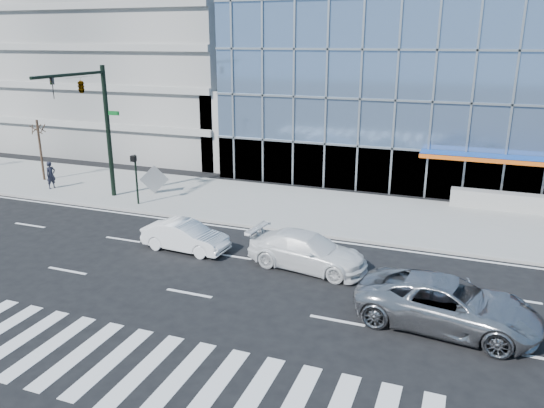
{
  "coord_description": "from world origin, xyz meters",
  "views": [
    {
      "loc": [
        9.78,
        -20.55,
        9.63
      ],
      "look_at": [
        0.85,
        3.0,
        1.75
      ],
      "focal_mm": 35.0,
      "sensor_mm": 36.0,
      "label": 1
    }
  ],
  "objects_px": {
    "street_tree_near": "(38,128)",
    "white_sedan": "(185,236)",
    "ped_signal_post": "(135,172)",
    "silver_suv": "(447,304)",
    "white_suv": "(307,251)",
    "pedestrian": "(51,175)",
    "traffic_signal": "(89,102)",
    "tilted_panel": "(154,179)"
  },
  "relations": [
    {
      "from": "tilted_panel",
      "to": "white_sedan",
      "type": "bearing_deg",
      "value": -83.12
    },
    {
      "from": "silver_suv",
      "to": "pedestrian",
      "type": "bearing_deg",
      "value": 76.73
    },
    {
      "from": "ped_signal_post",
      "to": "pedestrian",
      "type": "distance_m",
      "value": 7.48
    },
    {
      "from": "white_suv",
      "to": "tilted_panel",
      "type": "relative_size",
      "value": 4.11
    },
    {
      "from": "silver_suv",
      "to": "white_sedan",
      "type": "height_order",
      "value": "silver_suv"
    },
    {
      "from": "street_tree_near",
      "to": "white_sedan",
      "type": "distance_m",
      "value": 17.63
    },
    {
      "from": "traffic_signal",
      "to": "white_sedan",
      "type": "distance_m",
      "value": 11.21
    },
    {
      "from": "street_tree_near",
      "to": "white_sedan",
      "type": "xyz_separation_m",
      "value": [
        15.62,
        -7.56,
        -3.09
      ]
    },
    {
      "from": "tilted_panel",
      "to": "white_suv",
      "type": "bearing_deg",
      "value": -64.53
    },
    {
      "from": "silver_suv",
      "to": "white_suv",
      "type": "height_order",
      "value": "silver_suv"
    },
    {
      "from": "silver_suv",
      "to": "white_suv",
      "type": "relative_size",
      "value": 1.16
    },
    {
      "from": "silver_suv",
      "to": "tilted_panel",
      "type": "distance_m",
      "value": 21.11
    },
    {
      "from": "white_suv",
      "to": "pedestrian",
      "type": "distance_m",
      "value": 20.33
    },
    {
      "from": "traffic_signal",
      "to": "street_tree_near",
      "type": "distance_m",
      "value": 7.96
    },
    {
      "from": "white_suv",
      "to": "white_sedan",
      "type": "relative_size",
      "value": 1.27
    },
    {
      "from": "white_sedan",
      "to": "pedestrian",
      "type": "height_order",
      "value": "pedestrian"
    },
    {
      "from": "traffic_signal",
      "to": "pedestrian",
      "type": "bearing_deg",
      "value": 164.47
    },
    {
      "from": "traffic_signal",
      "to": "white_suv",
      "type": "xyz_separation_m",
      "value": [
        14.62,
        -4.53,
        -5.39
      ]
    },
    {
      "from": "ped_signal_post",
      "to": "silver_suv",
      "type": "bearing_deg",
      "value": -23.7
    },
    {
      "from": "traffic_signal",
      "to": "silver_suv",
      "type": "relative_size",
      "value": 1.29
    },
    {
      "from": "traffic_signal",
      "to": "silver_suv",
      "type": "height_order",
      "value": "traffic_signal"
    },
    {
      "from": "street_tree_near",
      "to": "white_suv",
      "type": "bearing_deg",
      "value": -19.04
    },
    {
      "from": "ped_signal_post",
      "to": "street_tree_near",
      "type": "xyz_separation_m",
      "value": [
        -9.5,
        2.56,
        1.64
      ]
    },
    {
      "from": "street_tree_near",
      "to": "pedestrian",
      "type": "distance_m",
      "value": 3.83
    },
    {
      "from": "pedestrian",
      "to": "tilted_panel",
      "type": "height_order",
      "value": "tilted_panel"
    },
    {
      "from": "white_sedan",
      "to": "tilted_panel",
      "type": "height_order",
      "value": "tilted_panel"
    },
    {
      "from": "street_tree_near",
      "to": "silver_suv",
      "type": "relative_size",
      "value": 0.68
    },
    {
      "from": "ped_signal_post",
      "to": "silver_suv",
      "type": "height_order",
      "value": "ped_signal_post"
    },
    {
      "from": "ped_signal_post",
      "to": "silver_suv",
      "type": "distance_m",
      "value": 19.83
    },
    {
      "from": "traffic_signal",
      "to": "tilted_panel",
      "type": "distance_m",
      "value": 6.18
    },
    {
      "from": "white_suv",
      "to": "pedestrian",
      "type": "bearing_deg",
      "value": 80.68
    },
    {
      "from": "ped_signal_post",
      "to": "white_sedan",
      "type": "xyz_separation_m",
      "value": [
        6.12,
        -5.01,
        -1.45
      ]
    },
    {
      "from": "pedestrian",
      "to": "tilted_panel",
      "type": "distance_m",
      "value": 7.17
    },
    {
      "from": "pedestrian",
      "to": "street_tree_near",
      "type": "bearing_deg",
      "value": 67.7
    },
    {
      "from": "silver_suv",
      "to": "white_sedan",
      "type": "relative_size",
      "value": 1.47
    },
    {
      "from": "tilted_panel",
      "to": "traffic_signal",
      "type": "bearing_deg",
      "value": -163.11
    },
    {
      "from": "silver_suv",
      "to": "white_suv",
      "type": "xyz_separation_m",
      "value": [
        -6.0,
        3.05,
        -0.09
      ]
    },
    {
      "from": "white_suv",
      "to": "white_sedan",
      "type": "height_order",
      "value": "white_suv"
    },
    {
      "from": "traffic_signal",
      "to": "ped_signal_post",
      "type": "height_order",
      "value": "traffic_signal"
    },
    {
      "from": "street_tree_near",
      "to": "silver_suv",
      "type": "xyz_separation_m",
      "value": [
        27.62,
        -10.51,
        -2.92
      ]
    },
    {
      "from": "white_sedan",
      "to": "silver_suv",
      "type": "bearing_deg",
      "value": -100.01
    },
    {
      "from": "traffic_signal",
      "to": "street_tree_near",
      "type": "bearing_deg",
      "value": 157.29
    }
  ]
}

